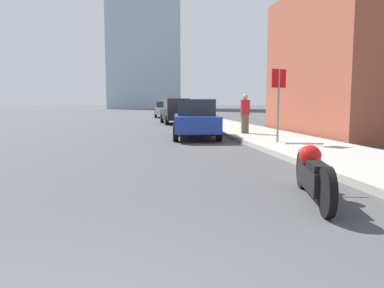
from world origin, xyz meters
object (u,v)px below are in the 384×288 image
object	(u,v)px
parked_car_black	(176,112)
stop_sign	(279,93)
motorcycle	(313,173)
parked_car_blue	(196,119)
pedestrian	(245,113)
parked_car_silver	(164,109)

from	to	relation	value
parked_car_black	stop_sign	bearing A→B (deg)	-84.88
motorcycle	parked_car_black	xyz separation A→B (m)	(-0.00, 20.26, 0.44)
parked_car_blue	pedestrian	world-z (taller)	pedestrian
parked_car_silver	stop_sign	distance (m)	24.84
parked_car_black	stop_sign	world-z (taller)	stop_sign
pedestrian	parked_car_black	bearing A→B (deg)	100.83
parked_car_blue	parked_car_black	world-z (taller)	parked_car_black
parked_car_blue	parked_car_black	bearing A→B (deg)	94.34
parked_car_blue	parked_car_silver	distance (m)	21.45
motorcycle	pedestrian	xyz separation A→B (m)	(1.92, 10.24, 0.59)
parked_car_black	motorcycle	bearing A→B (deg)	-93.13
motorcycle	parked_car_blue	xyz separation A→B (m)	(-0.26, 9.89, 0.39)
parked_car_blue	pedestrian	xyz separation A→B (m)	(2.17, 0.34, 0.20)
parked_car_black	parked_car_silver	size ratio (longest dim) A/B	1.02
parked_car_silver	pedestrian	bearing A→B (deg)	-80.95
parked_car_black	stop_sign	xyz separation A→B (m)	(1.98, -13.66, 0.93)
motorcycle	parked_car_silver	size ratio (longest dim) A/B	0.54
parked_car_blue	stop_sign	distance (m)	4.10
parked_car_black	pedestrian	bearing A→B (deg)	-82.31
stop_sign	parked_car_blue	bearing A→B (deg)	124.24
parked_car_silver	motorcycle	bearing A→B (deg)	-86.23
motorcycle	parked_car_black	size ratio (longest dim) A/B	0.53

